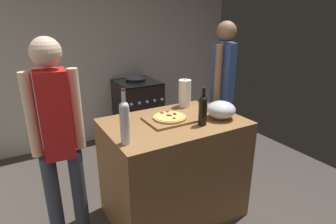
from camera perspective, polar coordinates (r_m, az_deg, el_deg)
name	(u,v)px	position (r m, az deg, el deg)	size (l,w,h in m)	color
ground_plane	(155,178)	(3.28, -2.67, -13.59)	(4.03, 3.36, 0.02)	#3F3833
kitchen_wall_rear	(108,51)	(4.11, -12.42, 12.31)	(4.03, 0.10, 2.60)	#BCB7AD
counter	(174,169)	(2.54, 1.15, -11.67)	(1.16, 0.79, 0.93)	olive
cutting_board	(170,120)	(2.34, 0.35, -1.57)	(0.40, 0.32, 0.02)	olive
pizza	(170,117)	(2.33, 0.35, -1.09)	(0.28, 0.28, 0.03)	tan
mixing_bowl	(221,110)	(2.41, 10.96, 0.45)	(0.25, 0.25, 0.15)	#B2B2B7
paper_towel_roll	(185,93)	(2.68, 3.49, 3.92)	(0.12, 0.12, 0.27)	white
wine_bottle_green	(203,109)	(2.23, 7.26, 0.64)	(0.07, 0.07, 0.31)	black
wine_bottle_amber	(125,121)	(1.89, -8.98, -1.82)	(0.07, 0.07, 0.39)	silver
stove	(138,111)	(4.02, -6.25, 0.13)	(0.56, 0.64, 0.94)	black
person_in_stripes	(58,139)	(2.10, -21.81, -5.22)	(0.37, 0.21, 1.66)	#383D4C
person_in_red	(222,90)	(3.11, 11.25, 4.47)	(0.33, 0.26, 1.73)	#383D4C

